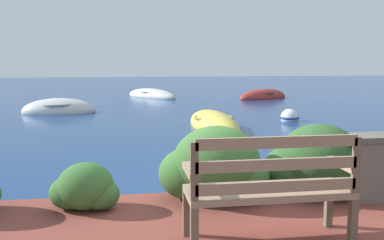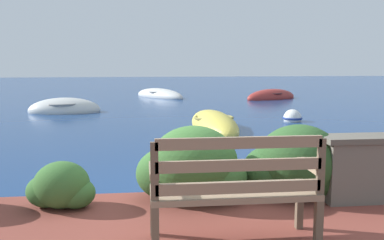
{
  "view_description": "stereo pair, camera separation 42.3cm",
  "coord_description": "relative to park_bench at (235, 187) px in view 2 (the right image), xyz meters",
  "views": [
    {
      "loc": [
        -1.35,
        -4.72,
        1.72
      ],
      "look_at": [
        0.3,
        5.79,
        0.23
      ],
      "focal_mm": 40.0,
      "sensor_mm": 36.0,
      "label": 1
    },
    {
      "loc": [
        -0.93,
        -4.77,
        1.72
      ],
      "look_at": [
        0.3,
        5.79,
        0.23
      ],
      "focal_mm": 40.0,
      "sensor_mm": 36.0,
      "label": 2
    }
  ],
  "objects": [
    {
      "name": "ground_plane",
      "position": [
        0.2,
        1.49,
        -0.7
      ],
      "size": [
        80.0,
        80.0,
        0.0
      ],
      "color": "navy"
    },
    {
      "name": "park_bench",
      "position": [
        0.0,
        0.0,
        0.0
      ],
      "size": [
        1.37,
        0.48,
        0.93
      ],
      "rotation": [
        0.0,
        0.0,
        -0.01
      ],
      "color": "brown",
      "rests_on": "patio_terrace"
    },
    {
      "name": "hedge_clump_left",
      "position": [
        -1.58,
        1.08,
        -0.27
      ],
      "size": [
        0.71,
        0.51,
        0.48
      ],
      "color": "#38662D",
      "rests_on": "patio_terrace"
    },
    {
      "name": "hedge_clump_centre",
      "position": [
        -0.21,
        1.17,
        -0.13
      ],
      "size": [
        1.19,
        0.86,
        0.81
      ],
      "color": "#38662D",
      "rests_on": "patio_terrace"
    },
    {
      "name": "hedge_clump_right",
      "position": [
        0.96,
        1.16,
        -0.13
      ],
      "size": [
        1.18,
        0.85,
        0.81
      ],
      "color": "#284C23",
      "rests_on": "patio_terrace"
    },
    {
      "name": "hedge_clump_far_right",
      "position": [
        1.97,
        1.12,
        -0.25
      ],
      "size": [
        0.77,
        0.56,
        0.53
      ],
      "color": "#284C23",
      "rests_on": "patio_terrace"
    },
    {
      "name": "rowboat_nearest",
      "position": [
        1.08,
        7.41,
        -0.64
      ],
      "size": [
        1.18,
        3.24,
        0.75
      ],
      "rotation": [
        0.0,
        0.0,
        1.63
      ],
      "color": "#DBC64C",
      "rests_on": "ground_plane"
    },
    {
      "name": "rowboat_mid",
      "position": [
        -3.32,
        11.26,
        -0.63
      ],
      "size": [
        2.39,
        1.31,
        0.85
      ],
      "rotation": [
        0.0,
        0.0,
        3.17
      ],
      "color": "silver",
      "rests_on": "ground_plane"
    },
    {
      "name": "rowboat_far",
      "position": [
        5.0,
        15.25,
        -0.64
      ],
      "size": [
        2.85,
        2.09,
        0.78
      ],
      "rotation": [
        0.0,
        0.0,
        0.48
      ],
      "color": "#9E2D28",
      "rests_on": "ground_plane"
    },
    {
      "name": "rowboat_outer",
      "position": [
        0.07,
        16.81,
        -0.64
      ],
      "size": [
        2.64,
        3.3,
        0.72
      ],
      "rotation": [
        0.0,
        0.0,
        5.3
      ],
      "color": "silver",
      "rests_on": "ground_plane"
    },
    {
      "name": "mooring_buoy",
      "position": [
        3.49,
        8.32,
        -0.61
      ],
      "size": [
        0.56,
        0.56,
        0.51
      ],
      "color": "white",
      "rests_on": "ground_plane"
    }
  ]
}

